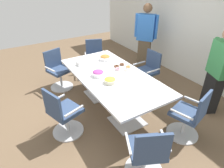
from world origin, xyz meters
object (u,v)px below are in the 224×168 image
(snack_bowl_chips_yellow, at_px, (110,80))
(person_standing_1, at_px, (218,72))
(napkin_pile, at_px, (81,63))
(office_chair_4, at_px, (63,115))
(office_chair_5, at_px, (147,154))
(office_chair_1, at_px, (147,73))
(office_chair_3, at_px, (59,72))
(donut_platter, at_px, (122,67))
(person_standing_0, at_px, (145,37))
(office_chair_0, at_px, (189,117))
(office_chair_2, at_px, (95,59))
(snack_bowl_pretzels, at_px, (105,58))
(conference_table, at_px, (112,81))
(snack_bowl_candy_mix, at_px, (98,73))

(snack_bowl_chips_yellow, bearing_deg, person_standing_1, 64.51)
(napkin_pile, bearing_deg, snack_bowl_chips_yellow, 7.77)
(person_standing_1, relative_size, napkin_pile, 9.96)
(office_chair_4, xyz_separation_m, office_chair_5, (1.34, 0.67, 0.00))
(office_chair_1, height_order, office_chair_4, same)
(office_chair_3, relative_size, donut_platter, 2.57)
(person_standing_1, xyz_separation_m, snack_bowl_chips_yellow, (-0.86, -1.80, -0.07))
(snack_bowl_chips_yellow, bearing_deg, office_chair_3, -163.64)
(person_standing_0, bearing_deg, donut_platter, 87.86)
(office_chair_4, distance_m, office_chair_5, 1.50)
(office_chair_3, relative_size, office_chair_4, 1.00)
(snack_bowl_chips_yellow, distance_m, donut_platter, 0.64)
(office_chair_5, bearing_deg, napkin_pile, 112.77)
(office_chair_0, height_order, office_chair_1, same)
(office_chair_2, bearing_deg, office_chair_3, 32.15)
(office_chair_2, height_order, snack_bowl_pretzels, office_chair_2)
(napkin_pile, bearing_deg, office_chair_4, -38.78)
(office_chair_2, height_order, office_chair_4, same)
(office_chair_4, distance_m, donut_platter, 1.52)
(conference_table, distance_m, person_standing_0, 2.07)
(office_chair_0, relative_size, office_chair_3, 1.00)
(person_standing_0, distance_m, snack_bowl_chips_yellow, 2.34)
(snack_bowl_chips_yellow, distance_m, napkin_pile, 0.98)
(office_chair_1, xyz_separation_m, office_chair_2, (-1.36, -0.67, 0.00))
(snack_bowl_candy_mix, relative_size, donut_platter, 0.67)
(office_chair_0, xyz_separation_m, napkin_pile, (-2.10, -0.97, 0.39))
(office_chair_0, distance_m, snack_bowl_pretzels, 2.14)
(person_standing_1, relative_size, snack_bowl_pretzels, 6.90)
(office_chair_1, xyz_separation_m, person_standing_0, (-0.89, 0.63, 0.53))
(conference_table, distance_m, office_chair_3, 1.53)
(office_chair_0, bearing_deg, office_chair_1, 58.99)
(office_chair_0, distance_m, office_chair_1, 1.64)
(office_chair_4, relative_size, person_standing_0, 0.51)
(snack_bowl_chips_yellow, relative_size, donut_platter, 0.62)
(conference_table, xyz_separation_m, snack_bowl_candy_mix, (-0.11, -0.24, 0.18))
(conference_table, distance_m, donut_platter, 0.39)
(office_chair_1, xyz_separation_m, snack_bowl_pretzels, (-0.48, -0.85, 0.40))
(office_chair_5, bearing_deg, office_chair_4, 141.83)
(office_chair_4, height_order, napkin_pile, office_chair_4)
(office_chair_1, height_order, person_standing_0, person_standing_0)
(office_chair_0, distance_m, office_chair_5, 1.10)
(office_chair_0, xyz_separation_m, snack_bowl_candy_mix, (-1.47, -0.89, 0.40))
(office_chair_4, bearing_deg, office_chair_0, 39.14)
(person_standing_0, bearing_deg, office_chair_2, 33.53)
(conference_table, xyz_separation_m, office_chair_5, (1.57, -0.43, -0.22))
(office_chair_0, relative_size, napkin_pile, 5.41)
(person_standing_0, xyz_separation_m, person_standing_1, (2.20, -0.11, -0.07))
(snack_bowl_pretzels, distance_m, napkin_pile, 0.56)
(snack_bowl_pretzels, height_order, snack_bowl_chips_yellow, snack_bowl_pretzels)
(conference_table, bearing_deg, person_standing_1, 55.96)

